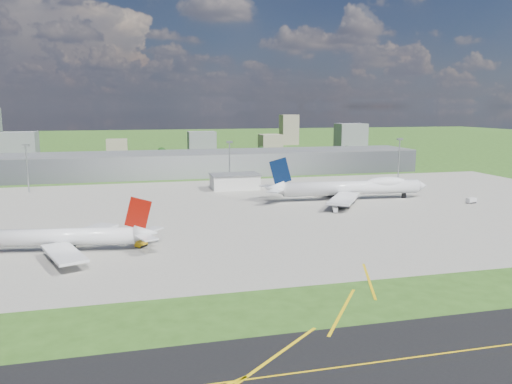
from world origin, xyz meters
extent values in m
plane|color=#2F531A|center=(0.00, 150.00, 0.00)|extent=(1400.00, 1400.00, 0.00)
cube|color=gray|center=(10.00, 40.00, 0.04)|extent=(360.00, 190.00, 0.08)
cube|color=gray|center=(0.00, 165.00, 7.50)|extent=(300.00, 42.00, 15.00)
cube|color=silver|center=(10.00, 100.00, 4.00)|extent=(26.00, 16.00, 8.00)
cylinder|color=gray|center=(-100.00, 115.00, 12.50)|extent=(0.70, 0.70, 25.00)
cube|color=gray|center=(-100.00, 115.00, 25.30)|extent=(3.50, 2.00, 1.20)
cylinder|color=gray|center=(10.00, 115.00, 12.50)|extent=(0.70, 0.70, 25.00)
cube|color=gray|center=(10.00, 115.00, 25.30)|extent=(3.50, 2.00, 1.20)
cylinder|color=gray|center=(120.00, 115.00, 12.50)|extent=(0.70, 0.70, 25.00)
cube|color=gray|center=(120.00, 115.00, 25.30)|extent=(3.50, 2.00, 1.20)
cylinder|color=silver|center=(-71.03, -6.94, 4.96)|extent=(52.46, 13.80, 5.41)
cone|color=silver|center=(-41.68, -11.75, 5.68)|extent=(7.99, 6.50, 5.41)
cube|color=#980809|center=(-72.80, -6.65, 3.28)|extent=(42.66, 9.13, 1.17)
cube|color=silver|center=(-65.55, -20.86, 3.33)|extent=(15.86, 24.79, 0.81)
cube|color=silver|center=(-61.39, 4.50, 3.33)|extent=(21.12, 23.27, 0.81)
cube|color=maroon|center=(-43.90, -11.39, 12.17)|extent=(8.93, 1.90, 10.89)
cylinder|color=#38383D|center=(-67.17, -17.16, 1.62)|extent=(5.36, 3.65, 2.88)
cylinder|color=#38383D|center=(-64.10, 1.51, 1.62)|extent=(5.36, 3.65, 2.88)
cube|color=black|center=(-66.35, -11.82, 1.13)|extent=(1.60, 1.30, 2.25)
cube|color=black|center=(-65.03, -3.81, 1.13)|extent=(1.60, 1.30, 2.25)
cylinder|color=silver|center=(59.43, 53.46, 6.12)|extent=(69.28, 11.55, 6.90)
cone|color=silver|center=(96.61, 50.94, 6.12)|extent=(6.02, 7.26, 6.90)
cone|color=silver|center=(20.59, 56.10, 7.01)|extent=(9.35, 7.48, 6.90)
cube|color=navy|center=(61.65, 53.31, 3.98)|extent=(56.62, 6.65, 1.45)
ellipsoid|color=silver|center=(77.32, 52.25, 8.19)|extent=(22.49, 8.38, 6.21)
cube|color=silver|center=(50.61, 70.99, 4.12)|extent=(22.65, 32.27, 1.00)
cube|color=silver|center=(48.32, 37.29, 4.12)|extent=(25.62, 31.35, 1.00)
cube|color=#071534|center=(23.36, 55.91, 15.13)|extent=(11.09, 1.31, 13.44)
cylinder|color=#38383D|center=(54.34, 63.84, 2.00)|extent=(6.35, 3.97, 3.56)
cylinder|color=#38383D|center=(48.69, 75.38, 2.00)|extent=(6.35, 3.97, 3.56)
cylinder|color=#38383D|center=(52.98, 43.86, 2.00)|extent=(6.35, 3.97, 3.56)
cylinder|color=#38383D|center=(45.82, 33.20, 2.00)|extent=(6.35, 3.97, 3.56)
cube|color=black|center=(53.11, 58.91, 1.39)|extent=(1.87, 1.45, 2.78)
cube|color=black|center=(52.43, 48.92, 1.39)|extent=(1.87, 1.45, 2.78)
cube|color=black|center=(87.18, 51.58, 1.39)|extent=(1.87, 1.45, 2.78)
cube|color=#E8AE0D|center=(-43.32, -7.69, 1.23)|extent=(4.34, 4.49, 1.59)
cube|color=black|center=(-43.32, -7.69, 0.43)|extent=(4.03, 4.12, 0.70)
cube|color=silver|center=(39.98, 27.55, 1.41)|extent=(3.20, 4.82, 1.95)
cube|color=black|center=(39.98, 27.55, 0.43)|extent=(3.09, 4.21, 0.70)
cube|color=silver|center=(111.29, 31.40, 1.57)|extent=(5.58, 3.62, 2.28)
cube|color=black|center=(111.29, 31.40, 0.43)|extent=(4.86, 3.54, 0.70)
cube|color=slate|center=(-140.00, 300.00, 12.00)|extent=(28.00, 22.00, 24.00)
cube|color=gray|center=(-60.00, 340.00, 7.00)|extent=(20.00, 18.00, 14.00)
cube|color=slate|center=(20.00, 310.00, 11.00)|extent=(26.00, 20.00, 22.00)
cube|color=gray|center=(100.00, 350.00, 8.00)|extent=(22.00, 24.00, 16.00)
cube|color=slate|center=(180.00, 320.00, 14.00)|extent=(30.00, 22.00, 28.00)
cube|color=gray|center=(140.00, 410.00, 18.00)|extent=(20.00, 18.00, 36.00)
cylinder|color=#382314|center=(-110.00, 265.00, 1.50)|extent=(0.70, 0.70, 3.00)
sphere|color=black|center=(-110.00, 265.00, 4.88)|extent=(6.75, 6.75, 6.75)
cylinder|color=#382314|center=(-20.00, 280.00, 1.80)|extent=(0.70, 0.70, 3.60)
sphere|color=black|center=(-20.00, 280.00, 5.85)|extent=(8.10, 8.10, 8.10)
cylinder|color=#382314|center=(70.00, 275.00, 1.70)|extent=(0.70, 0.70, 3.40)
sphere|color=black|center=(70.00, 275.00, 5.53)|extent=(7.65, 7.65, 7.65)
cylinder|color=#382314|center=(160.00, 285.00, 1.40)|extent=(0.70, 0.70, 2.80)
sphere|color=black|center=(160.00, 285.00, 4.55)|extent=(6.30, 6.30, 6.30)
camera|label=1|loc=(-44.62, -170.92, 45.70)|focal=35.00mm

